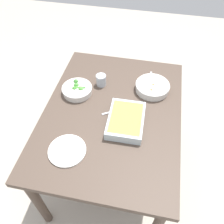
{
  "coord_description": "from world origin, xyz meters",
  "views": [
    {
      "loc": [
        -0.99,
        -0.2,
        1.91
      ],
      "look_at": [
        0.0,
        0.0,
        0.74
      ],
      "focal_mm": 37.55,
      "sensor_mm": 36.0,
      "label": 1
    }
  ],
  "objects_px": {
    "fork_on_table": "(117,110)",
    "broccoli_bowl": "(77,89)",
    "drink_cup": "(101,81)",
    "side_plate": "(67,151)",
    "stew_bowl": "(152,87)",
    "spoon_by_stew": "(152,81)",
    "baking_dish": "(126,120)"
  },
  "relations": [
    {
      "from": "fork_on_table",
      "to": "spoon_by_stew",
      "type": "bearing_deg",
      "value": -31.15
    },
    {
      "from": "baking_dish",
      "to": "drink_cup",
      "type": "height_order",
      "value": "drink_cup"
    },
    {
      "from": "drink_cup",
      "to": "spoon_by_stew",
      "type": "bearing_deg",
      "value": -74.04
    },
    {
      "from": "broccoli_bowl",
      "to": "side_plate",
      "type": "bearing_deg",
      "value": -170.01
    },
    {
      "from": "fork_on_table",
      "to": "stew_bowl",
      "type": "bearing_deg",
      "value": -40.67
    },
    {
      "from": "baking_dish",
      "to": "spoon_by_stew",
      "type": "height_order",
      "value": "baking_dish"
    },
    {
      "from": "stew_bowl",
      "to": "spoon_by_stew",
      "type": "height_order",
      "value": "stew_bowl"
    },
    {
      "from": "stew_bowl",
      "to": "drink_cup",
      "type": "height_order",
      "value": "drink_cup"
    },
    {
      "from": "fork_on_table",
      "to": "broccoli_bowl",
      "type": "bearing_deg",
      "value": 69.5
    },
    {
      "from": "spoon_by_stew",
      "to": "fork_on_table",
      "type": "bearing_deg",
      "value": 148.85
    },
    {
      "from": "broccoli_bowl",
      "to": "side_plate",
      "type": "height_order",
      "value": "broccoli_bowl"
    },
    {
      "from": "stew_bowl",
      "to": "baking_dish",
      "type": "bearing_deg",
      "value": 158.32
    },
    {
      "from": "broccoli_bowl",
      "to": "fork_on_table",
      "type": "bearing_deg",
      "value": -110.5
    },
    {
      "from": "baking_dish",
      "to": "drink_cup",
      "type": "distance_m",
      "value": 0.4
    },
    {
      "from": "spoon_by_stew",
      "to": "baking_dish",
      "type": "bearing_deg",
      "value": 163.71
    },
    {
      "from": "drink_cup",
      "to": "side_plate",
      "type": "relative_size",
      "value": 0.39
    },
    {
      "from": "drink_cup",
      "to": "fork_on_table",
      "type": "height_order",
      "value": "drink_cup"
    },
    {
      "from": "side_plate",
      "to": "stew_bowl",
      "type": "bearing_deg",
      "value": -35.45
    },
    {
      "from": "drink_cup",
      "to": "fork_on_table",
      "type": "relative_size",
      "value": 0.53
    },
    {
      "from": "stew_bowl",
      "to": "spoon_by_stew",
      "type": "distance_m",
      "value": 0.09
    },
    {
      "from": "spoon_by_stew",
      "to": "side_plate",
      "type": "bearing_deg",
      "value": 148.69
    },
    {
      "from": "drink_cup",
      "to": "side_plate",
      "type": "distance_m",
      "value": 0.6
    },
    {
      "from": "side_plate",
      "to": "spoon_by_stew",
      "type": "distance_m",
      "value": 0.81
    },
    {
      "from": "broccoli_bowl",
      "to": "fork_on_table",
      "type": "xyz_separation_m",
      "value": [
        -0.11,
        -0.31,
        -0.03
      ]
    },
    {
      "from": "broccoli_bowl",
      "to": "drink_cup",
      "type": "xyz_separation_m",
      "value": [
        0.12,
        -0.15,
        0.01
      ]
    },
    {
      "from": "broccoli_bowl",
      "to": "fork_on_table",
      "type": "distance_m",
      "value": 0.33
    },
    {
      "from": "stew_bowl",
      "to": "spoon_by_stew",
      "type": "bearing_deg",
      "value": 6.89
    },
    {
      "from": "broccoli_bowl",
      "to": "side_plate",
      "type": "distance_m",
      "value": 0.48
    },
    {
      "from": "drink_cup",
      "to": "spoon_by_stew",
      "type": "relative_size",
      "value": 0.48
    },
    {
      "from": "baking_dish",
      "to": "fork_on_table",
      "type": "height_order",
      "value": "baking_dish"
    },
    {
      "from": "drink_cup",
      "to": "side_plate",
      "type": "height_order",
      "value": "drink_cup"
    },
    {
      "from": "drink_cup",
      "to": "fork_on_table",
      "type": "bearing_deg",
      "value": -145.28
    }
  ]
}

